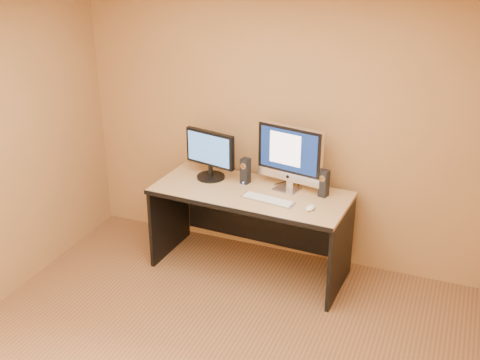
# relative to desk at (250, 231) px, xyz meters

# --- Properties ---
(walls) EXTENTS (4.00, 4.00, 2.60)m
(walls) POSITION_rel_desk_xyz_m (0.18, -1.55, 0.90)
(walls) COLOR olive
(walls) RESTS_ON ground
(ceiling) EXTENTS (4.00, 4.00, 0.00)m
(ceiling) POSITION_rel_desk_xyz_m (0.18, -1.55, 2.20)
(ceiling) COLOR white
(ceiling) RESTS_ON walls
(desk) EXTENTS (1.78, 0.85, 0.81)m
(desk) POSITION_rel_desk_xyz_m (0.00, 0.00, 0.00)
(desk) COLOR tan
(desk) RESTS_ON ground
(imac) EXTENTS (0.65, 0.35, 0.60)m
(imac) POSITION_rel_desk_xyz_m (0.29, 0.15, 0.70)
(imac) COLOR silver
(imac) RESTS_ON desk
(second_monitor) EXTENTS (0.57, 0.37, 0.46)m
(second_monitor) POSITION_rel_desk_xyz_m (-0.45, 0.14, 0.63)
(second_monitor) COLOR black
(second_monitor) RESTS_ON desk
(speaker_left) EXTENTS (0.09, 0.09, 0.24)m
(speaker_left) POSITION_rel_desk_xyz_m (-0.11, 0.15, 0.52)
(speaker_left) COLOR black
(speaker_left) RESTS_ON desk
(speaker_right) EXTENTS (0.09, 0.09, 0.24)m
(speaker_right) POSITION_rel_desk_xyz_m (0.63, 0.15, 0.52)
(speaker_right) COLOR black
(speaker_right) RESTS_ON desk
(keyboard) EXTENTS (0.48, 0.19, 0.02)m
(keyboard) POSITION_rel_desk_xyz_m (0.21, -0.12, 0.41)
(keyboard) COLOR #AFB0B4
(keyboard) RESTS_ON desk
(mouse) EXTENTS (0.08, 0.12, 0.04)m
(mouse) POSITION_rel_desk_xyz_m (0.59, -0.16, 0.42)
(mouse) COLOR white
(mouse) RESTS_ON desk
(cable_a) EXTENTS (0.05, 0.24, 0.01)m
(cable_a) POSITION_rel_desk_xyz_m (0.36, 0.28, 0.41)
(cable_a) COLOR black
(cable_a) RESTS_ON desk
(cable_b) EXTENTS (0.13, 0.16, 0.01)m
(cable_b) POSITION_rel_desk_xyz_m (0.22, 0.29, 0.41)
(cable_b) COLOR black
(cable_b) RESTS_ON desk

